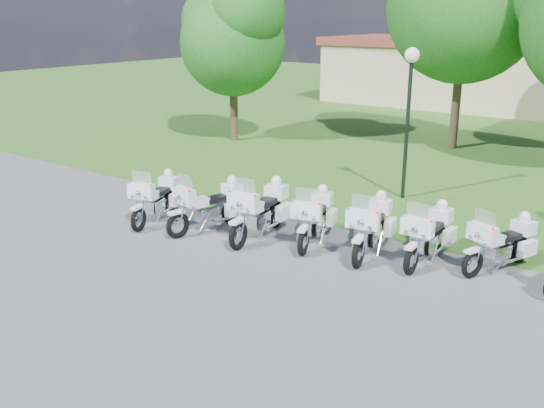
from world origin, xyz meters
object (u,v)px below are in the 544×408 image
Objects in this scene: motorcycle_5 at (429,234)px; motorcycle_6 at (502,243)px; motorcycle_0 at (157,197)px; motorcycle_3 at (315,216)px; motorcycle_2 at (261,209)px; motorcycle_4 at (372,225)px; lamp_post at (410,87)px; motorcycle_1 at (210,205)px.

motorcycle_6 is (1.52, 0.49, -0.03)m from motorcycle_5.
motorcycle_0 is 0.99× the size of motorcycle_3.
motorcycle_2 reaches higher than motorcycle_3.
lamp_post is (-1.27, 4.71, 2.73)m from motorcycle_4.
motorcycle_3 is (1.32, 0.48, -0.06)m from motorcycle_2.
motorcycle_1 is 1.14× the size of motorcycle_6.
lamp_post reaches higher than motorcycle_5.
motorcycle_6 is at bearing -153.21° from motorcycle_1.
motorcycle_1 reaches higher than motorcycle_3.
motorcycle_4 is at bearing 13.96° from motorcycle_5.
motorcycle_2 is 1.41m from motorcycle_3.
motorcycle_4 is at bearing 169.37° from motorcycle_3.
motorcycle_4 is (2.82, 0.63, -0.04)m from motorcycle_2.
motorcycle_5 is at bearing 173.52° from motorcycle_3.
motorcycle_1 is 5.70m from motorcycle_5.
motorcycle_2 is at bearing -106.20° from lamp_post.
motorcycle_2 is 5.83m from motorcycle_6.
motorcycle_0 is at bearing 35.96° from motorcycle_6.
motorcycle_0 is 7.42m from motorcycle_5.
motorcycle_6 is at bearing 177.15° from motorcycle_0.
motorcycle_5 is (5.54, 1.33, -0.02)m from motorcycle_1.
motorcycle_2 is 0.57× the size of lamp_post.
motorcycle_4 is at bearing -173.41° from motorcycle_2.
motorcycle_6 is at bearing -162.50° from motorcycle_5.
motorcycle_3 is 0.51× the size of lamp_post.
lamp_post is at bearing -60.09° from motorcycle_5.
motorcycle_0 is 9.01m from motorcycle_6.
motorcycle_1 is at bearing 12.92° from motorcycle_5.
motorcycle_0 is 1.72m from motorcycle_1.
motorcycle_0 is at bearing 12.11° from motorcycle_5.
motorcycle_0 is at bearing 5.84° from motorcycle_2.
motorcycle_4 is 1.34m from motorcycle_5.
motorcycle_3 reaches higher than motorcycle_5.
motorcycle_4 is at bearing 38.79° from motorcycle_6.
motorcycle_3 is at bearing 177.93° from motorcycle_0.
motorcycle_3 is 0.98× the size of motorcycle_5.
motorcycle_2 is 1.10× the size of motorcycle_5.
motorcycle_1 reaches higher than motorcycle_6.
motorcycle_0 is 0.94× the size of motorcycle_4.
motorcycle_2 is 2.89m from motorcycle_4.
motorcycle_5 is 1.11× the size of motorcycle_6.
motorcycle_4 is 2.94m from motorcycle_6.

